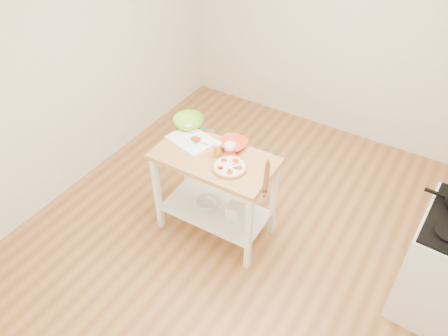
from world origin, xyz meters
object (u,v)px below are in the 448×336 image
Objects in this scene: pizza at (230,167)px; prep_island at (215,179)px; orange_bowl at (233,144)px; cutting_board at (192,139)px; spatula at (199,143)px; shelf_bin at (235,210)px; beer_pint at (217,149)px; green_bowl at (188,122)px; shelf_glass_bowl at (208,203)px; knife at (196,129)px; yogurt_tub at (230,150)px; rolling_pin at (266,178)px.

prep_island is at bearing 162.56° from pizza.
prep_island is 4.36× the size of orange_bowl.
spatula is (0.10, -0.02, 0.01)m from cutting_board.
spatula reaches higher than shelf_bin.
green_bowl is at bearing 152.96° from beer_pint.
spatula is 0.70× the size of shelf_glass_bowl.
cutting_board reaches higher than knife.
orange_bowl is at bearing 115.83° from pizza.
orange_bowl is (0.41, -0.03, 0.01)m from knife.
green_bowl is 0.79m from shelf_glass_bowl.
green_bowl is (-0.45, 0.26, 0.30)m from prep_island.
shelf_glass_bowl is at bearing -174.00° from shelf_bin.
yogurt_tub reaches higher than beer_pint.
beer_pint reaches higher than shelf_bin.
spatula is 0.44× the size of rolling_pin.
pizza is (0.19, -0.06, 0.27)m from prep_island.
knife is at bearing 122.51° from cutting_board.
orange_bowl is 0.68m from shelf_glass_bowl.
prep_island is 2.31× the size of cutting_board.
orange_bowl is at bearing 72.89° from prep_island.
shelf_bin is (0.00, 0.09, -0.59)m from pizza.
rolling_pin is 2.58× the size of shelf_bin.
beer_pint is at bearing -52.43° from knife.
prep_island is 0.36m from shelf_glass_bowl.
prep_island is at bearing -29.98° from green_bowl.
yogurt_tub is 1.57× the size of shelf_bin.
knife is (-0.54, 0.30, 0.00)m from pizza.
rolling_pin is at bearing -9.96° from shelf_bin.
rolling_pin reaches higher than shelf_bin.
rolling_pin reaches higher than cutting_board.
orange_bowl is 1.85× the size of shelf_bin.
knife is 0.72m from shelf_glass_bowl.
beer_pint reaches higher than prep_island.
yogurt_tub is 0.43m from rolling_pin.
pizza is at bearing -17.44° from prep_island.
shelf_glass_bowl is at bearing 167.64° from pizza.
pizza reaches higher than spatula.
yogurt_tub is at bearing 147.70° from shelf_bin.
rolling_pin is at bearing -16.54° from green_bowl.
knife reaches higher than prep_island.
pizza is 0.63× the size of cutting_board.
orange_bowl is at bearing -26.73° from knife.
spatula is 0.53× the size of green_bowl.
yogurt_tub reaches higher than cutting_board.
cutting_board is at bearing 161.96° from prep_island.
beer_pint reaches higher than spatula.
prep_island is 3.77× the size of green_bowl.
knife is at bearing 128.47° from spatula.
shelf_glass_bowl is at bearing -169.13° from beer_pint.
prep_island is 3.68× the size of pizza.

